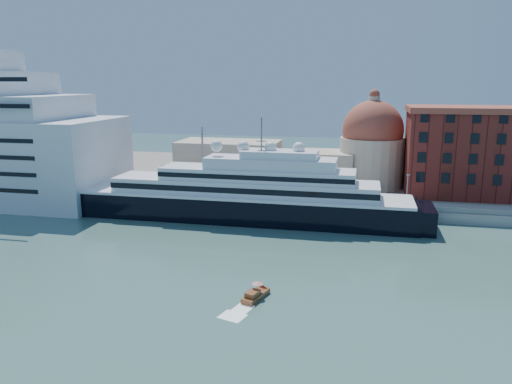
# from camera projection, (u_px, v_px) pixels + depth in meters

# --- Properties ---
(ground) EXTENTS (400.00, 400.00, 0.00)m
(ground) POSITION_uv_depth(u_px,v_px,m) (250.00, 254.00, 93.25)
(ground) COLOR #365D5A
(ground) RESTS_ON ground
(quay) EXTENTS (180.00, 10.00, 2.50)m
(quay) POSITION_uv_depth(u_px,v_px,m) (281.00, 205.00, 125.39)
(quay) COLOR gray
(quay) RESTS_ON ground
(land) EXTENTS (260.00, 72.00, 2.00)m
(land) POSITION_uv_depth(u_px,v_px,m) (301.00, 176.00, 164.54)
(land) COLOR slate
(land) RESTS_ON ground
(quay_fence) EXTENTS (180.00, 0.10, 1.20)m
(quay_fence) POSITION_uv_depth(u_px,v_px,m) (278.00, 202.00, 120.70)
(quay_fence) COLOR slate
(quay_fence) RESTS_ON quay
(superyacht) EXTENTS (92.87, 12.87, 27.75)m
(superyacht) POSITION_uv_depth(u_px,v_px,m) (224.00, 198.00, 116.55)
(superyacht) COLOR black
(superyacht) RESTS_ON ground
(service_barge) EXTENTS (13.13, 7.47, 2.80)m
(service_barge) POSITION_uv_depth(u_px,v_px,m) (51.00, 208.00, 123.30)
(service_barge) COLOR white
(service_barge) RESTS_ON ground
(water_taxi) EXTENTS (3.44, 5.97, 2.69)m
(water_taxi) POSITION_uv_depth(u_px,v_px,m) (255.00, 295.00, 73.91)
(water_taxi) COLOR maroon
(water_taxi) RESTS_ON ground
(warehouse) EXTENTS (43.00, 19.00, 23.25)m
(warehouse) POSITION_uv_depth(u_px,v_px,m) (491.00, 152.00, 128.98)
(warehouse) COLOR maroon
(warehouse) RESTS_ON land
(church) EXTENTS (66.00, 18.00, 25.50)m
(church) POSITION_uv_depth(u_px,v_px,m) (316.00, 154.00, 144.57)
(church) COLOR beige
(church) RESTS_ON land
(lamp_posts) EXTENTS (120.80, 2.40, 18.00)m
(lamp_posts) POSITION_uv_depth(u_px,v_px,m) (230.00, 170.00, 124.51)
(lamp_posts) COLOR slate
(lamp_posts) RESTS_ON quay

